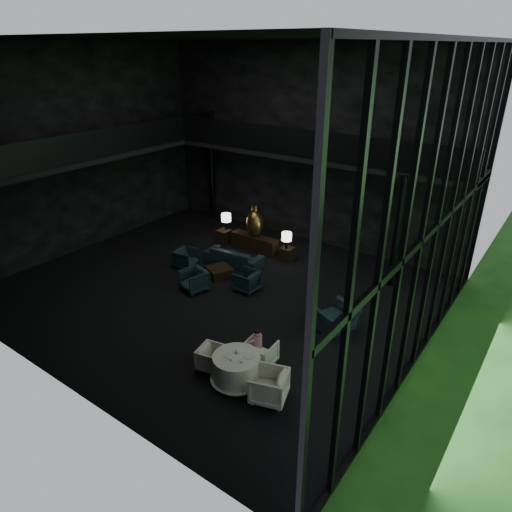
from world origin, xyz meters
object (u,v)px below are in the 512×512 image
Objects in this scene: side_table_right at (287,254)px; child at (257,338)px; dining_chair_west at (212,358)px; table_lamp_left at (226,218)px; lounge_armchair_east at (246,280)px; lounge_armchair_south at (194,279)px; sofa at (234,253)px; console at (255,243)px; table_lamp_right at (287,237)px; dining_table at (237,370)px; coffee_table at (219,272)px; side_table_left at (224,236)px; window_armchair at (335,313)px; bronze_urn at (255,223)px; dining_chair_north at (260,352)px; lounge_armchair_west at (186,257)px; dining_chair_east at (269,383)px.

child is (2.76, -5.92, 0.46)m from side_table_right.
table_lamp_left is at bearing 25.73° from dining_chair_west.
lounge_armchair_south is (-1.48, -1.08, 0.05)m from lounge_armchair_east.
console is at bearing -92.73° from sofa.
lounge_armchair_south is at bearing -25.13° from child.
dining_chair_west is at bearing -53.43° from table_lamp_left.
table_lamp_right reaches higher than console.
dining_table is (2.65, -3.96, -0.08)m from lounge_armchair_east.
coffee_table is 1.44× the size of child.
dining_chair_west is (-0.83, 0.02, -0.01)m from dining_table.
coffee_table is (1.92, -2.62, -0.10)m from side_table_left.
console is 2.56× the size of coffee_table.
side_table_right is 6.55m from child.
lounge_armchair_east is 0.63× the size of window_armchair.
side_table_right is 4.22m from lounge_armchair_south.
dining_chair_west reaches higher than side_table_left.
table_lamp_left is (-1.60, 0.11, -0.17)m from bronze_urn.
coffee_table is at bearing -83.24° from console.
coffee_table is 1.02× the size of dining_chair_north.
dining_table is at bearing -48.59° from side_table_left.
dining_table reaches higher than side_table_right.
lounge_armchair_west reaches higher than dining_chair_west.
bronze_urn is at bearing -53.59° from child.
dining_chair_west is (-1.88, 0.09, -0.16)m from dining_chair_east.
table_lamp_left reaches higher than table_lamp_right.
table_lamp_right reaches higher than side_table_right.
table_lamp_left is 0.51× the size of dining_table.
table_lamp_left is 0.86× the size of lounge_armchair_east.
lounge_armchair_west is 1.01× the size of lounge_armchair_east.
dining_table is at bearing -57.33° from console.
dining_chair_north is at bearing -52.99° from bronze_urn.
lounge_armchair_west is 6.63m from window_armchair.
sofa is 6.10m from child.
lounge_armchair_south is 1.44× the size of dining_chair_west.
dining_table reaches higher than dining_chair_west.
sofa is 6.26m from dining_chair_north.
console is 2.70m from coffee_table.
table_lamp_left is at bearing 130.68° from dining_table.
coffee_table is at bearing 93.44° from sofa.
lounge_armchair_east reaches higher than dining_table.
side_table_right is at bearing 90.00° from table_lamp_right.
coffee_table is (0.21, -1.14, -0.30)m from sofa.
bronze_urn is 1.62× the size of coffee_table.
dining_chair_east is at bearing -45.04° from table_lamp_left.
dining_chair_north is at bearing -9.09° from lounge_armchair_south.
bronze_urn is 1.87m from side_table_right.
lounge_armchair_east is at bearing -100.11° from lounge_armchair_west.
lounge_armchair_south reaches higher than side_table_right.
lounge_armchair_east is 3.98m from child.
dining_chair_west is (5.17, -6.97, -0.75)m from table_lamp_left.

